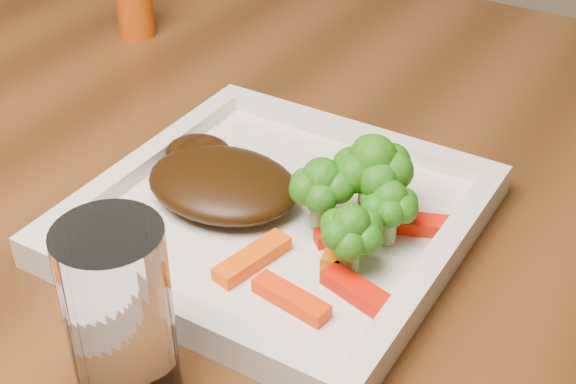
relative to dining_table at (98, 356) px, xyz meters
The scene contains 15 objects.
dining_table is the anchor object (origin of this frame).
plate 0.50m from the dining_table, 12.92° to the right, with size 0.27×0.27×0.01m, color white.
steak 0.49m from the dining_table, 15.86° to the right, with size 0.12×0.09×0.03m, color black.
broccoli_0 0.56m from the dining_table, ahead, with size 0.07×0.07×0.07m, color #106110, non-canonical shape.
broccoli_1 0.58m from the dining_table, ahead, with size 0.05×0.05×0.06m, color #207A14, non-canonical shape.
broccoli_2 0.58m from the dining_table, 14.36° to the right, with size 0.05×0.05×0.06m, color #186711, non-canonical shape.
broccoli_3 0.55m from the dining_table, 10.95° to the right, with size 0.05×0.05×0.06m, color #205E0F, non-canonical shape.
carrot_0 0.56m from the dining_table, 21.91° to the right, with size 0.06×0.02×0.01m, color #FF3004.
carrot_1 0.58m from the dining_table, 16.55° to the right, with size 0.06×0.02×0.01m, color red.
carrot_2 0.53m from the dining_table, 21.40° to the right, with size 0.06×0.02×0.01m, color #F55303.
carrot_3 0.57m from the dining_table, ahead, with size 0.06×0.02×0.01m, color #FF1804.
carrot_4 0.52m from the dining_table, ahead, with size 0.06×0.02×0.01m, color #FF2B04.
carrot_5 0.55m from the dining_table, 12.84° to the right, with size 0.05×0.01×0.01m, color #D96803.
carrot_6 0.55m from the dining_table, 10.48° to the right, with size 0.05×0.01×0.01m, color red.
drinking_glass 0.60m from the dining_table, 37.97° to the right, with size 0.06×0.06×0.12m, color silver.
Camera 1 is at (0.52, -0.32, 1.12)m, focal length 50.00 mm.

